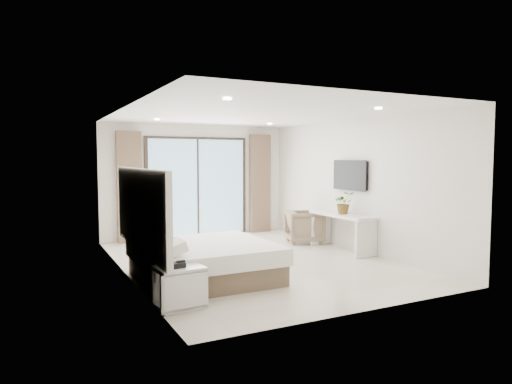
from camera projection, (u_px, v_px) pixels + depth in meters
ground at (254, 261)px, 8.42m from camera, size 6.20×6.20×0.00m
room_shell at (230, 175)px, 8.80m from camera, size 4.62×6.22×2.72m
bed at (204, 261)px, 7.09m from camera, size 2.04×1.94×0.71m
nightstand at (179, 287)px, 5.78m from camera, size 0.62×0.53×0.52m
phone at (177, 265)px, 5.70m from camera, size 0.21×0.17×0.07m
console_desk at (342, 223)px, 9.34m from camera, size 0.52×1.67×0.77m
plant at (344, 205)px, 9.26m from camera, size 0.54×0.57×0.35m
armchair at (305, 225)px, 10.25m from camera, size 0.93×0.96×0.79m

